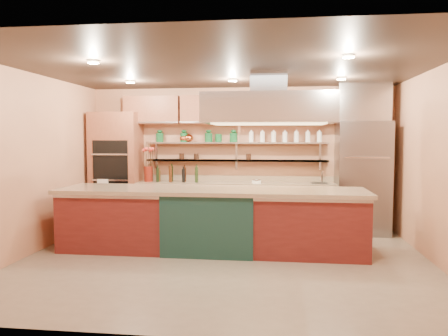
# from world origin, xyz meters

# --- Properties ---
(floor) EXTENTS (6.00, 5.00, 0.02)m
(floor) POSITION_xyz_m (0.00, 0.00, -0.01)
(floor) COLOR gray
(floor) RESTS_ON ground
(ceiling) EXTENTS (6.00, 5.00, 0.02)m
(ceiling) POSITION_xyz_m (0.00, 0.00, 2.80)
(ceiling) COLOR black
(ceiling) RESTS_ON wall_back
(wall_back) EXTENTS (6.00, 0.04, 2.80)m
(wall_back) POSITION_xyz_m (0.00, 2.50, 1.40)
(wall_back) COLOR tan
(wall_back) RESTS_ON floor
(wall_front) EXTENTS (6.00, 0.04, 2.80)m
(wall_front) POSITION_xyz_m (0.00, -2.50, 1.40)
(wall_front) COLOR tan
(wall_front) RESTS_ON floor
(wall_left) EXTENTS (0.04, 5.00, 2.80)m
(wall_left) POSITION_xyz_m (-3.00, 0.00, 1.40)
(wall_left) COLOR tan
(wall_left) RESTS_ON floor
(wall_right) EXTENTS (0.04, 5.00, 2.80)m
(wall_right) POSITION_xyz_m (3.00, 0.00, 1.40)
(wall_right) COLOR tan
(wall_right) RESTS_ON floor
(oven_stack) EXTENTS (0.95, 0.64, 2.30)m
(oven_stack) POSITION_xyz_m (-2.45, 2.18, 1.15)
(oven_stack) COLOR #965136
(oven_stack) RESTS_ON floor
(refrigerator) EXTENTS (0.95, 0.72, 2.10)m
(refrigerator) POSITION_xyz_m (2.35, 2.14, 1.05)
(refrigerator) COLOR slate
(refrigerator) RESTS_ON floor
(back_counter) EXTENTS (3.84, 0.64, 0.93)m
(back_counter) POSITION_xyz_m (-0.05, 2.20, 0.47)
(back_counter) COLOR tan
(back_counter) RESTS_ON floor
(wall_shelf_lower) EXTENTS (3.60, 0.26, 0.03)m
(wall_shelf_lower) POSITION_xyz_m (-0.05, 2.37, 1.35)
(wall_shelf_lower) COLOR #B0B2B7
(wall_shelf_lower) RESTS_ON wall_back
(wall_shelf_upper) EXTENTS (3.60, 0.26, 0.03)m
(wall_shelf_upper) POSITION_xyz_m (-0.05, 2.37, 1.70)
(wall_shelf_upper) COLOR #B0B2B7
(wall_shelf_upper) RESTS_ON wall_back
(upper_cabinets) EXTENTS (4.60, 0.36, 0.55)m
(upper_cabinets) POSITION_xyz_m (0.00, 2.32, 2.35)
(upper_cabinets) COLOR #965136
(upper_cabinets) RESTS_ON wall_back
(range_hood) EXTENTS (2.00, 1.00, 0.45)m
(range_hood) POSITION_xyz_m (0.63, 0.55, 2.25)
(range_hood) COLOR #B0B2B7
(range_hood) RESTS_ON ceiling
(ceiling_downlights) EXTENTS (4.00, 2.80, 0.02)m
(ceiling_downlights) POSITION_xyz_m (0.00, 0.20, 2.77)
(ceiling_downlights) COLOR #FFE5A5
(ceiling_downlights) RESTS_ON ceiling
(island) EXTENTS (4.77, 1.06, 1.00)m
(island) POSITION_xyz_m (-0.27, 0.55, 0.50)
(island) COLOR maroon
(island) RESTS_ON floor
(flower_vase) EXTENTS (0.22, 0.22, 0.30)m
(flower_vase) POSITION_xyz_m (-1.78, 2.15, 1.08)
(flower_vase) COLOR maroon
(flower_vase) RESTS_ON back_counter
(oil_bottle_cluster) EXTENTS (0.91, 0.30, 0.29)m
(oil_bottle_cluster) POSITION_xyz_m (-1.19, 2.15, 1.07)
(oil_bottle_cluster) COLOR black
(oil_bottle_cluster) RESTS_ON back_counter
(kitchen_scale) EXTENTS (0.18, 0.14, 0.09)m
(kitchen_scale) POSITION_xyz_m (0.37, 2.15, 0.98)
(kitchen_scale) COLOR white
(kitchen_scale) RESTS_ON back_counter
(bar_faucet) EXTENTS (0.04, 0.04, 0.23)m
(bar_faucet) POSITION_xyz_m (1.62, 2.25, 1.05)
(bar_faucet) COLOR silver
(bar_faucet) RESTS_ON back_counter
(copper_kettle) EXTENTS (0.26, 0.26, 0.16)m
(copper_kettle) POSITION_xyz_m (-1.01, 2.37, 1.80)
(copper_kettle) COLOR #DC6232
(copper_kettle) RESTS_ON wall_shelf_upper
(green_canister) EXTENTS (0.17, 0.17, 0.16)m
(green_canister) POSITION_xyz_m (-0.40, 2.37, 1.79)
(green_canister) COLOR #114F24
(green_canister) RESTS_ON wall_shelf_upper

